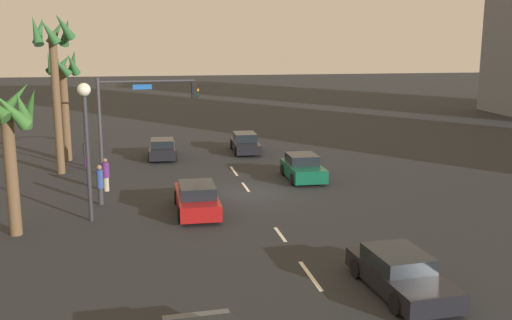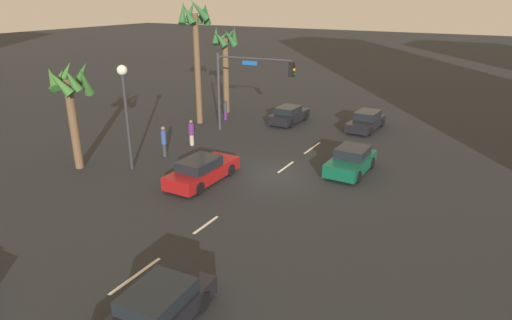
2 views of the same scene
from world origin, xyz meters
TOP-DOWN VIEW (x-y plane):
  - ground_plane at (0.00, 0.00)m, footprint 220.00×220.00m
  - lane_stripe_1 at (-11.06, 0.00)m, footprint 2.53×0.14m
  - lane_stripe_2 at (-6.75, 0.00)m, footprint 1.80×0.14m
  - lane_stripe_3 at (1.26, 0.00)m, footprint 2.04×0.14m
  - lane_stripe_4 at (5.28, 0.00)m, footprint 2.59×0.14m
  - car_0 at (2.46, -3.51)m, footprint 4.00×2.01m
  - car_1 at (11.39, -1.78)m, footprint 4.41×1.98m
  - car_2 at (10.21, 4.07)m, footprint 4.05×1.94m
  - car_3 at (-12.74, -2.40)m, footprint 4.50×2.15m
  - car_5 at (-2.88, 3.00)m, footprint 4.70×1.92m
  - traffic_signal at (6.07, 5.62)m, footprint 0.78×5.92m
  - streetlamp at (-3.37, 7.64)m, footprint 0.56×0.56m
  - pedestrian_0 at (-0.78, 7.39)m, footprint 0.44×0.44m
  - pedestrian_1 at (1.85, 7.28)m, footprint 0.39×0.39m
  - pedestrian_2 at (8.38, 8.86)m, footprint 0.42×0.42m
  - palm_tree_0 at (6.61, 10.14)m, footprint 2.41×2.72m
  - palm_tree_1 at (-4.67, 10.41)m, footprint 2.62×2.64m
  - palm_tree_2 at (10.61, 10.18)m, footprint 2.12×2.38m

SIDE VIEW (x-z plane):
  - ground_plane at x=0.00m, z-range 0.00..0.00m
  - lane_stripe_1 at x=-11.06m, z-range 0.00..0.01m
  - lane_stripe_2 at x=-6.75m, z-range 0.00..0.01m
  - lane_stripe_3 at x=1.26m, z-range 0.00..0.01m
  - lane_stripe_4 at x=5.28m, z-range 0.00..0.01m
  - car_3 at x=-12.74m, z-range -0.04..1.19m
  - car_2 at x=10.21m, z-range -0.04..1.27m
  - car_1 at x=11.39m, z-range -0.05..1.28m
  - car_5 at x=-2.88m, z-range -0.05..1.31m
  - car_0 at x=2.46m, z-range -0.05..1.35m
  - pedestrian_2 at x=8.38m, z-range 0.05..1.74m
  - pedestrian_1 at x=1.85m, z-range 0.04..1.78m
  - pedestrian_0 at x=-0.78m, z-range 0.08..2.02m
  - traffic_signal at x=6.07m, z-range 1.08..6.73m
  - streetlamp at x=-3.37m, z-range 1.21..7.19m
  - palm_tree_1 at x=-4.67m, z-range 1.42..7.62m
  - palm_tree_2 at x=10.61m, z-range 1.48..8.71m
  - palm_tree_0 at x=6.61m, z-range 2.11..11.45m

